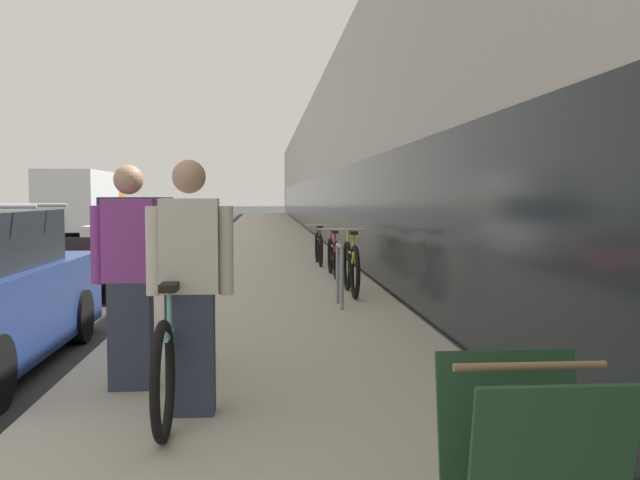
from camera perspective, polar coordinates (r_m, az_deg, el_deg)
name	(u,v)px	position (r m, az deg, el deg)	size (l,w,h in m)	color
sidewalk_slab	(268,242)	(24.31, -4.21, -0.16)	(3.55, 70.00, 0.16)	#B2AA99
storefront_facade	(415,170)	(33.01, 7.65, 5.54)	(10.01, 70.00, 5.64)	#BCB7AD
tandem_bicycle	(180,347)	(5.33, -11.14, -8.39)	(0.52, 2.51, 0.94)	black
person_rider	(190,287)	(4.93, -10.35, -3.72)	(0.59, 0.23, 1.74)	#33384C
person_bystander	(130,277)	(5.69, -14.96, -2.86)	(0.59, 0.23, 1.73)	#33384C
bike_rack_hoop	(340,268)	(9.61, 1.58, -2.29)	(0.05, 0.60, 0.84)	gray
cruiser_bike_nearest	(351,267)	(10.81, 2.49, -2.19)	(0.52, 1.74, 0.98)	black
cruiser_bike_middle	(333,256)	(13.19, 1.06, -1.32)	(0.52, 1.75, 0.87)	black
cruiser_bike_farthest	(319,248)	(15.47, -0.10, -0.62)	(0.52, 1.68, 0.86)	black
vintage_roadster_curbside	(90,270)	(12.75, -17.91, -2.26)	(1.88, 4.03, 0.92)	maroon
parked_sedan_far	(138,234)	(17.51, -14.38, 0.44)	(1.74, 4.12, 1.62)	white
moving_truck	(82,202)	(32.15, -18.53, 2.87)	(2.39, 7.05, 2.69)	orange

